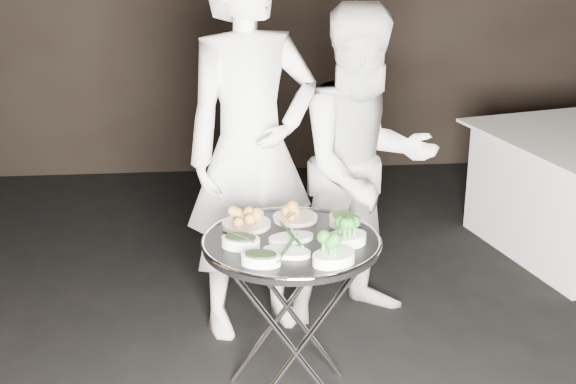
{
  "coord_description": "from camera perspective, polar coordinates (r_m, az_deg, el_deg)",
  "views": [
    {
      "loc": [
        -0.28,
        -2.86,
        2.1
      ],
      "look_at": [
        0.02,
        0.3,
        0.95
      ],
      "focal_mm": 50.0,
      "sensor_mm": 36.0,
      "label": 1
    }
  ],
  "objects": [
    {
      "name": "greens_bowl",
      "position": [
        3.45,
        3.98,
        -1.86
      ],
      "size": [
        0.12,
        0.12,
        0.07
      ],
      "rotation": [
        0.0,
        0.0,
        -0.02
      ],
      "color": "white",
      "rests_on": "serving_tray"
    },
    {
      "name": "asparagus_plate_b",
      "position": [
        3.16,
        -0.08,
        -4.17
      ],
      "size": [
        0.22,
        0.17,
        0.04
      ],
      "rotation": [
        0.0,
        0.0,
        -0.37
      ],
      "color": "white",
      "rests_on": "serving_tray"
    },
    {
      "name": "asparagus_plate_a",
      "position": [
        3.29,
        0.22,
        -3.18
      ],
      "size": [
        0.21,
        0.15,
        0.04
      ],
      "rotation": [
        0.0,
        0.0,
        0.25
      ],
      "color": "white",
      "rests_on": "serving_tray"
    },
    {
      "name": "spinach_bowl_a",
      "position": [
        3.23,
        -3.38,
        -3.46
      ],
      "size": [
        0.18,
        0.15,
        0.07
      ],
      "rotation": [
        0.0,
        0.0,
        -0.35
      ],
      "color": "white",
      "rests_on": "serving_tray"
    },
    {
      "name": "potato_plate_a",
      "position": [
        3.43,
        -2.99,
        -1.92
      ],
      "size": [
        0.21,
        0.21,
        0.08
      ],
      "rotation": [
        0.0,
        0.0,
        -0.19
      ],
      "color": "beige",
      "rests_on": "serving_tray"
    },
    {
      "name": "spinach_bowl_b",
      "position": [
        3.08,
        -1.95,
        -4.68
      ],
      "size": [
        0.17,
        0.13,
        0.06
      ],
      "rotation": [
        0.0,
        0.0,
        -0.24
      ],
      "color": "white",
      "rests_on": "serving_tray"
    },
    {
      "name": "tray_stand",
      "position": [
        3.46,
        0.23,
        -8.89
      ],
      "size": [
        0.53,
        0.45,
        0.78
      ],
      "rotation": [
        0.0,
        0.0,
        -0.0
      ],
      "color": "silver",
      "rests_on": "floor"
    },
    {
      "name": "potato_plate_b",
      "position": [
        3.5,
        0.52,
        -1.5
      ],
      "size": [
        0.2,
        0.2,
        0.07
      ],
      "rotation": [
        0.0,
        0.0,
        -0.17
      ],
      "color": "beige",
      "rests_on": "serving_tray"
    },
    {
      "name": "serving_utensils",
      "position": [
        3.35,
        0.41,
        -2.23
      ],
      "size": [
        0.57,
        0.41,
        0.01
      ],
      "color": "silver",
      "rests_on": "serving_tray"
    },
    {
      "name": "waiter_right",
      "position": [
        4.1,
        5.46,
        1.74
      ],
      "size": [
        0.95,
        0.83,
        1.66
      ],
      "primitive_type": "imported",
      "rotation": [
        0.0,
        0.0,
        0.28
      ],
      "color": "white",
      "rests_on": "floor"
    },
    {
      "name": "broccoli_bowl_b",
      "position": [
        3.08,
        3.27,
        -4.56
      ],
      "size": [
        0.21,
        0.18,
        0.07
      ],
      "rotation": [
        0.0,
        0.0,
        0.36
      ],
      "color": "white",
      "rests_on": "serving_tray"
    },
    {
      "name": "broccoli_bowl_a",
      "position": [
        3.26,
        4.22,
        -3.2
      ],
      "size": [
        0.2,
        0.18,
        0.07
      ],
      "rotation": [
        0.0,
        0.0,
        0.39
      ],
      "color": "white",
      "rests_on": "serving_tray"
    },
    {
      "name": "serving_tray",
      "position": [
        3.3,
        0.24,
        -3.6
      ],
      "size": [
        0.75,
        0.75,
        0.04
      ],
      "color": "black",
      "rests_on": "tray_stand"
    },
    {
      "name": "waiter_left",
      "position": [
        3.93,
        -2.58,
        2.95
      ],
      "size": [
        0.81,
        0.68,
        1.91
      ],
      "primitive_type": "imported",
      "rotation": [
        0.0,
        0.0,
        0.37
      ],
      "color": "white",
      "rests_on": "floor"
    }
  ]
}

